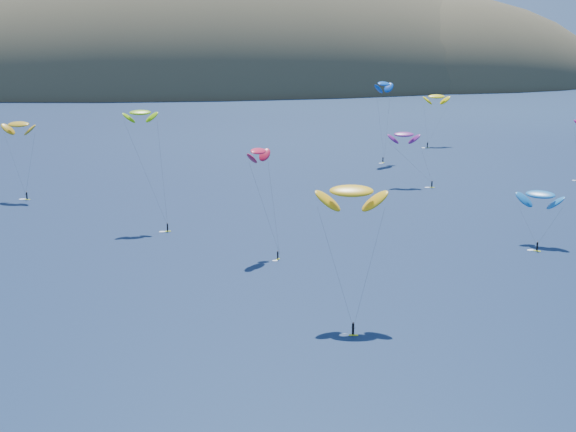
{
  "coord_description": "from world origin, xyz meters",
  "views": [
    {
      "loc": [
        -33.01,
        -67.09,
        45.04
      ],
      "look_at": [
        -5.15,
        80.0,
        9.0
      ],
      "focal_mm": 50.0,
      "sensor_mm": 36.0,
      "label": 1
    }
  ],
  "objects": [
    {
      "name": "kitesurfer_1",
      "position": [
        -63.45,
        151.96,
        19.28
      ],
      "size": [
        10.23,
        8.84,
        21.92
      ],
      "rotation": [
        0.0,
        0.0,
        -0.43
      ],
      "color": "#EDFF1C",
      "rests_on": "ground"
    },
    {
      "name": "kitesurfer_2",
      "position": [
        -0.88,
        49.9,
        19.89
      ],
      "size": [
        11.3,
        13.23,
        22.85
      ],
      "rotation": [
        0.0,
        0.0,
        -0.21
      ],
      "color": "#EDFF1C",
      "rests_on": "ground"
    },
    {
      "name": "kitesurfer_11",
      "position": [
        78.97,
        222.16,
        18.12
      ],
      "size": [
        11.97,
        11.42,
        20.91
      ],
      "rotation": [
        0.0,
        0.0,
        -0.05
      ],
      "color": "#EDFF1C",
      "rests_on": "ground"
    },
    {
      "name": "kitesurfer_5",
      "position": [
        49.31,
        83.98,
        10.23
      ],
      "size": [
        9.99,
        12.18,
        12.89
      ],
      "rotation": [
        0.0,
        0.0,
        -0.73
      ],
      "color": "#EDFF1C",
      "rests_on": "ground"
    },
    {
      "name": "kitesurfer_6",
      "position": [
        41.38,
        148.98,
        14.39
      ],
      "size": [
        12.11,
        9.46,
        16.85
      ],
      "rotation": [
        0.0,
        0.0,
        -0.22
      ],
      "color": "#EDFF1C",
      "rests_on": "ground"
    },
    {
      "name": "kitesurfer_3",
      "position": [
        -32.1,
        116.3,
        25.46
      ],
      "size": [
        9.49,
        11.52,
        27.63
      ],
      "rotation": [
        0.0,
        0.0,
        0.11
      ],
      "color": "#EDFF1C",
      "rests_on": "ground"
    },
    {
      "name": "kitesurfer_9",
      "position": [
        -9.59,
        88.08,
        20.44
      ],
      "size": [
        7.21,
        11.35,
        22.54
      ],
      "rotation": [
        0.0,
        0.0,
        0.9
      ],
      "color": "#EDFF1C",
      "rests_on": "ground"
    },
    {
      "name": "kitesurfer_4",
      "position": [
        47.76,
        189.37,
        25.64
      ],
      "size": [
        10.19,
        9.98,
        28.4
      ],
      "rotation": [
        0.0,
        0.0,
        0.75
      ],
      "color": "#EDFF1C",
      "rests_on": "ground"
    },
    {
      "name": "island",
      "position": [
        39.4,
        562.36,
        -10.74
      ],
      "size": [
        730.0,
        300.0,
        210.0
      ],
      "color": "#3D3526",
      "rests_on": "ground"
    }
  ]
}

